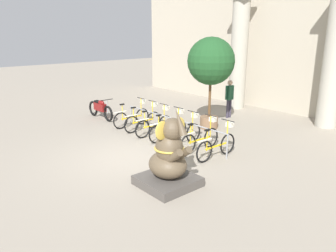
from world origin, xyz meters
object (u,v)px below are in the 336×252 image
at_px(bicycle_1, 144,120).
at_px(bicycle_4, 183,133).
at_px(bicycle_0, 132,116).
at_px(bicycle_2, 155,124).
at_px(bicycle_5, 201,138).
at_px(motorcycle, 100,108).
at_px(bicycle_3, 169,128).
at_px(potted_tree, 211,64).
at_px(elephant_statue, 169,160).
at_px(person_pedestrian, 229,95).
at_px(bicycle_6, 217,145).

bearing_deg(bicycle_1, bicycle_4, -0.84).
distance_m(bicycle_0, bicycle_4, 2.93).
xyz_separation_m(bicycle_2, bicycle_4, (1.47, 0.01, 0.00)).
xyz_separation_m(bicycle_4, bicycle_5, (0.73, 0.06, 0.00)).
distance_m(bicycle_1, bicycle_2, 0.73).
xyz_separation_m(bicycle_1, motorcycle, (-2.60, -0.36, 0.04)).
distance_m(bicycle_3, potted_tree, 2.96).
height_order(bicycle_3, bicycle_5, same).
bearing_deg(bicycle_4, bicycle_1, 179.16).
height_order(bicycle_0, elephant_statue, elephant_statue).
relative_size(bicycle_3, elephant_statue, 0.83).
height_order(bicycle_5, person_pedestrian, person_pedestrian).
distance_m(bicycle_1, person_pedestrian, 4.08).
bearing_deg(person_pedestrian, bicycle_1, -102.23).
relative_size(motorcycle, potted_tree, 0.56).
relative_size(bicycle_0, bicycle_3, 1.00).
xyz_separation_m(motorcycle, potted_tree, (3.98, 2.48, 2.02)).
height_order(person_pedestrian, potted_tree, potted_tree).
xyz_separation_m(motorcycle, person_pedestrian, (3.46, 4.30, 0.52)).
relative_size(bicycle_3, potted_tree, 0.49).
bearing_deg(bicycle_2, bicycle_5, 1.78).
relative_size(bicycle_1, elephant_statue, 0.83).
bearing_deg(bicycle_1, bicycle_3, -0.20).
distance_m(bicycle_2, bicycle_6, 2.93).
bearing_deg(bicycle_4, elephant_statue, -49.77).
bearing_deg(bicycle_6, bicycle_0, 179.63).
height_order(bicycle_4, elephant_statue, elephant_statue).
xyz_separation_m(bicycle_3, bicycle_5, (1.47, 0.04, 0.00)).
relative_size(bicycle_2, motorcycle, 0.87).
distance_m(bicycle_4, motorcycle, 4.81).
xyz_separation_m(bicycle_3, bicycle_6, (2.20, -0.03, 0.00)).
bearing_deg(person_pedestrian, bicycle_6, -54.72).
distance_m(bicycle_2, elephant_statue, 4.10).
distance_m(bicycle_1, bicycle_3, 1.47).
xyz_separation_m(bicycle_0, bicycle_3, (2.20, -0.00, 0.00)).
distance_m(bicycle_0, bicycle_5, 3.67).
bearing_deg(bicycle_2, bicycle_0, 178.68).
bearing_deg(potted_tree, bicycle_5, -53.23).
bearing_deg(bicycle_6, motorcycle, -177.03).
height_order(bicycle_2, motorcycle, bicycle_2).
bearing_deg(elephant_statue, bicycle_0, 154.62).
xyz_separation_m(bicycle_1, bicycle_2, (0.73, -0.04, 0.00)).
height_order(bicycle_0, motorcycle, bicycle_0).
distance_m(bicycle_3, motorcycle, 4.08).
bearing_deg(elephant_statue, potted_tree, 121.87).
relative_size(bicycle_2, bicycle_3, 1.00).
bearing_deg(bicycle_4, person_pedestrian, 108.70).
bearing_deg(bicycle_0, bicycle_6, -0.37).
distance_m(bicycle_4, person_pedestrian, 4.24).
height_order(bicycle_4, motorcycle, bicycle_4).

